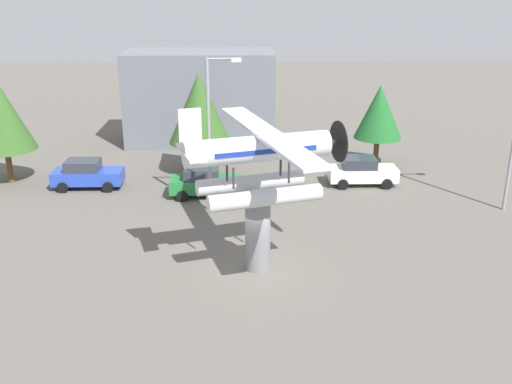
{
  "coord_description": "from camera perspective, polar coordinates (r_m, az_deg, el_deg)",
  "views": [
    {
      "loc": [
        -0.68,
        -23.13,
        11.95
      ],
      "look_at": [
        0.0,
        3.0,
        2.49
      ],
      "focal_mm": 40.93,
      "sensor_mm": 36.0,
      "label": 1
    }
  ],
  "objects": [
    {
      "name": "tree_east",
      "position": [
        37.78,
        -5.58,
        8.13
      ],
      "size": [
        3.99,
        3.99,
        6.54
      ],
      "color": "brown",
      "rests_on": "ground"
    },
    {
      "name": "display_pedestal",
      "position": [
        25.33,
        0.18,
        -4.08
      ],
      "size": [
        1.1,
        1.1,
        3.32
      ],
      "primitive_type": "cylinder",
      "color": "slate",
      "rests_on": "ground"
    },
    {
      "name": "tree_center_back",
      "position": [
        40.38,
        11.93,
        7.65
      ],
      "size": [
        3.23,
        3.23,
        5.49
      ],
      "color": "brown",
      "rests_on": "ground"
    },
    {
      "name": "car_mid_green",
      "position": [
        34.32,
        -4.99,
        0.99
      ],
      "size": [
        4.2,
        2.02,
        1.76
      ],
      "color": "#237A38",
      "rests_on": "ground"
    },
    {
      "name": "car_far_white",
      "position": [
        36.74,
        10.3,
        2.02
      ],
      "size": [
        4.2,
        2.02,
        1.76
      ],
      "color": "white",
      "rests_on": "ground"
    },
    {
      "name": "storefront_building",
      "position": [
        46.02,
        -5.42,
        9.22
      ],
      "size": [
        11.29,
        5.62,
        6.99
      ],
      "primitive_type": "cube",
      "color": "slate",
      "rests_on": "ground"
    },
    {
      "name": "tree_west",
      "position": [
        38.91,
        -23.58,
        6.78
      ],
      "size": [
        3.74,
        3.74,
        6.31
      ],
      "color": "brown",
      "rests_on": "ground"
    },
    {
      "name": "floatplane_monument",
      "position": [
        24.21,
        0.48,
        3.19
      ],
      "size": [
        7.19,
        10.28,
        4.0
      ],
      "rotation": [
        0.0,
        0.0,
        0.29
      ],
      "color": "silver",
      "rests_on": "display_pedestal"
    },
    {
      "name": "streetlight_primary",
      "position": [
        30.9,
        -4.31,
        6.5
      ],
      "size": [
        1.84,
        0.28,
        8.36
      ],
      "color": "gray",
      "rests_on": "ground"
    },
    {
      "name": "car_near_blue",
      "position": [
        37.08,
        -16.21,
        1.7
      ],
      "size": [
        4.2,
        2.02,
        1.76
      ],
      "color": "#2847B7",
      "rests_on": "ground"
    },
    {
      "name": "ground_plane",
      "position": [
        26.05,
        0.17,
        -7.42
      ],
      "size": [
        140.0,
        140.0,
        0.0
      ],
      "primitive_type": "plane",
      "color": "#605B54"
    }
  ]
}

